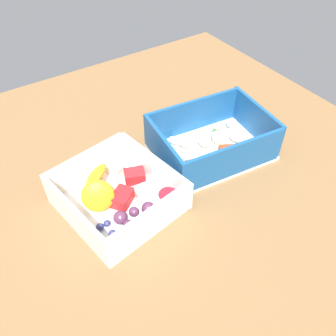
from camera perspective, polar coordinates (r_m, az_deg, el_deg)
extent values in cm
cube|color=brown|center=(56.81, -0.84, -2.59)|extent=(80.00, 80.00, 2.00)
cube|color=white|center=(60.91, 6.90, 2.66)|extent=(20.12, 15.57, 0.60)
cube|color=#19518C|center=(63.36, 14.15, 7.34)|extent=(2.21, 13.40, 6.18)
cube|color=#19518C|center=(55.19, -0.78, 2.50)|extent=(2.21, 13.40, 6.18)
cube|color=#19518C|center=(54.91, 10.70, 1.30)|extent=(17.39, 2.69, 6.18)
cube|color=#19518C|center=(62.97, 4.07, 8.45)|extent=(17.39, 2.69, 6.18)
ellipsoid|color=beige|center=(61.11, 0.93, 4.49)|extent=(1.50, 2.13, 1.06)
ellipsoid|color=beige|center=(64.65, 8.28, 6.57)|extent=(2.63, 2.62, 1.09)
ellipsoid|color=beige|center=(60.48, 2.96, 4.15)|extent=(3.09, 2.63, 1.31)
ellipsoid|color=beige|center=(65.83, 10.23, 7.18)|extent=(2.87, 2.45, 1.22)
ellipsoid|color=beige|center=(62.42, 11.20, 4.70)|extent=(2.82, 3.14, 1.30)
ellipsoid|color=beige|center=(61.88, 7.84, 4.76)|extent=(2.70, 3.01, 1.24)
ellipsoid|color=beige|center=(58.18, 3.15, 1.97)|extent=(2.51, 2.62, 1.07)
ellipsoid|color=beige|center=(60.84, 5.79, 4.28)|extent=(2.53, 3.11, 1.36)
cube|color=brown|center=(57.36, 7.66, 0.59)|extent=(3.86, 3.36, 1.18)
cube|color=red|center=(59.98, 9.56, 2.71)|extent=(3.34, 3.18, 1.25)
cube|color=red|center=(56.55, 4.80, 0.36)|extent=(3.57, 2.87, 1.55)
cube|color=red|center=(61.10, 14.05, 3.04)|extent=(2.53, 3.55, 1.70)
cube|color=#387A33|center=(59.98, 6.65, 2.41)|extent=(0.60, 0.40, 0.20)
cube|color=#387A33|center=(61.80, 5.87, 3.98)|extent=(0.60, 0.40, 0.20)
cube|color=#387A33|center=(64.74, 7.36, 5.99)|extent=(0.60, 0.40, 0.20)
cube|color=#387A33|center=(63.49, 7.27, 5.12)|extent=(0.60, 0.40, 0.20)
cube|color=white|center=(52.91, -7.98, -5.70)|extent=(16.84, 17.52, 0.60)
cube|color=white|center=(53.63, -2.35, 0.07)|extent=(3.07, 15.26, 4.98)
cube|color=white|center=(48.86, -14.85, -7.75)|extent=(3.07, 15.26, 4.98)
cube|color=white|center=(46.91, -2.81, -8.63)|extent=(13.27, 2.75, 4.98)
cube|color=white|center=(55.44, -12.86, 0.53)|extent=(13.27, 2.75, 4.98)
ellipsoid|color=orange|center=(50.90, -11.35, -4.27)|extent=(5.75, 5.27, 4.63)
ellipsoid|color=orange|center=(53.78, -11.59, -1.29)|extent=(6.13, 6.11, 4.25)
cube|color=#F4EACC|center=(56.46, -8.54, -0.15)|extent=(2.84, 3.14, 1.53)
cube|color=red|center=(51.82, -7.38, -4.81)|extent=(4.17, 3.98, 2.00)
cube|color=red|center=(54.75, -5.40, -1.29)|extent=(3.74, 3.29, 1.86)
cube|color=#F4EACC|center=(52.60, -3.95, -3.80)|extent=(2.88, 2.28, 1.62)
sphere|color=#562D4C|center=(50.31, -5.52, -7.05)|extent=(1.51, 1.51, 1.51)
sphere|color=#562D4C|center=(48.98, -6.45, -9.12)|extent=(1.53, 1.53, 1.53)
sphere|color=#562D4C|center=(49.29, -2.94, -8.20)|extent=(1.65, 1.65, 1.65)
sphere|color=#562D4C|center=(49.59, -7.69, -7.93)|extent=(1.99, 1.99, 1.99)
sphere|color=#562D4C|center=(50.27, -3.21, -6.49)|extent=(1.96, 1.96, 1.96)
sphere|color=#562D4C|center=(48.70, -4.39, -9.12)|extent=(1.75, 1.75, 1.75)
cone|color=red|center=(51.03, 0.03, -5.09)|extent=(2.86, 2.86, 2.29)
sphere|color=navy|center=(49.63, -10.94, -9.32)|extent=(1.09, 1.09, 1.09)
sphere|color=navy|center=(48.41, -6.79, -10.73)|extent=(0.90, 0.90, 0.90)
sphere|color=navy|center=(49.89, -9.82, -8.80)|extent=(0.98, 0.98, 0.98)
sphere|color=navy|center=(48.78, -8.97, -10.37)|extent=(1.00, 1.00, 1.00)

